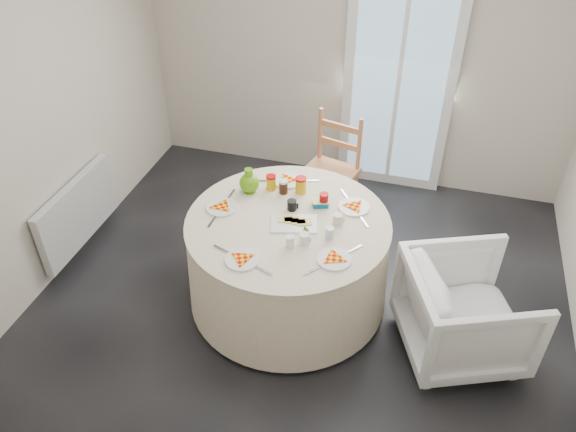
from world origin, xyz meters
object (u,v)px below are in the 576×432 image
(radiator, at_px, (79,212))
(green_pitcher, at_px, (249,178))
(table, at_px, (288,261))
(armchair, at_px, (466,308))
(wooden_chair, at_px, (329,174))

(radiator, bearing_deg, green_pitcher, 6.95)
(table, distance_m, armchair, 1.29)
(table, distance_m, green_pitcher, 0.68)
(table, height_order, armchair, armchair)
(armchair, bearing_deg, radiator, 62.98)
(table, xyz_separation_m, wooden_chair, (0.06, 1.09, 0.09))
(armchair, relative_size, green_pitcher, 4.16)
(table, height_order, green_pitcher, green_pitcher)
(table, bearing_deg, wooden_chair, 86.98)
(wooden_chair, bearing_deg, green_pitcher, -103.43)
(table, relative_size, armchair, 1.88)
(radiator, relative_size, green_pitcher, 5.23)
(radiator, distance_m, armchair, 3.13)
(radiator, relative_size, armchair, 1.26)
(table, bearing_deg, green_pitcher, 144.19)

